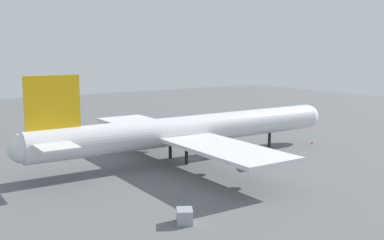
# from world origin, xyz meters

# --- Properties ---
(ground_plane) EXTENTS (292.56, 292.56, 0.00)m
(ground_plane) POSITION_xyz_m (0.00, 0.00, 0.00)
(ground_plane) COLOR slate
(cargo_airplane) EXTENTS (73.14, 57.77, 18.34)m
(cargo_airplane) POSITION_xyz_m (-0.63, 0.00, 6.20)
(cargo_airplane) COLOR silver
(cargo_airplane) RESTS_ON ground_plane
(cargo_loader) EXTENTS (4.32, 5.69, 2.46)m
(cargo_loader) POSITION_xyz_m (-16.42, 26.57, 1.24)
(cargo_loader) COLOR silver
(cargo_loader) RESTS_ON ground_plane
(cargo_container_aft) EXTENTS (3.09, 3.27, 1.87)m
(cargo_container_aft) POSITION_xyz_m (-20.52, -29.19, 0.94)
(cargo_container_aft) COLOR #999EA8
(cargo_container_aft) RESTS_ON ground_plane
(safety_cone_nose) EXTENTS (0.53, 0.53, 0.76)m
(safety_cone_nose) POSITION_xyz_m (32.91, -3.05, 0.38)
(safety_cone_nose) COLOR orange
(safety_cone_nose) RESTS_ON ground_plane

